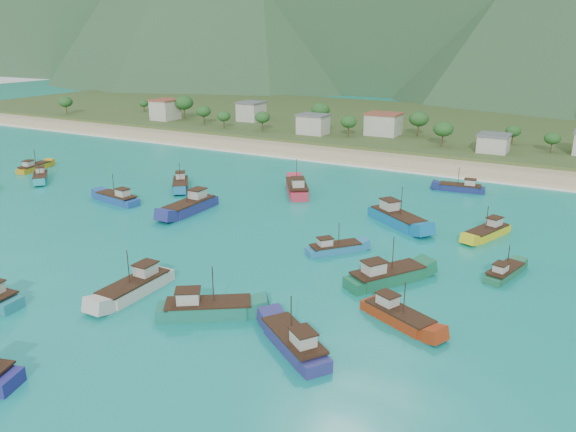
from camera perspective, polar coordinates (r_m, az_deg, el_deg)
The scene contains 22 objects.
ground at distance 81.01m, azimuth -9.34°, elevation -4.95°, with size 600.00×600.00×0.00m, color #0B7D7F.
beach at distance 148.28m, azimuth 9.75°, elevation 5.60°, with size 400.00×18.00×1.20m, color beige.
land at distance 206.00m, azimuth 15.49°, elevation 8.66°, with size 400.00×110.00×2.40m, color #385123.
surf_line at distance 139.54m, azimuth 8.44°, elevation 4.89°, with size 400.00×2.50×0.08m, color white.
village at distance 167.01m, azimuth 15.67°, elevation 8.20°, with size 204.43×25.13×7.42m.
vegetation at distance 172.45m, azimuth 10.43°, elevation 9.02°, with size 275.33×25.63×8.87m.
boat_0 at distance 84.57m, azimuth 4.74°, elevation -3.37°, with size 7.44×8.11×5.03m.
boat_1 at distance 104.88m, azimuth -9.88°, elevation 0.94°, with size 3.72×12.41×7.32m.
boat_2 at distance 148.28m, azimuth -24.38°, elevation 4.48°, with size 4.44×9.55×5.44m.
boat_3 at distance 121.62m, azimuth -10.85°, elevation 3.14°, with size 8.59×9.84×5.99m.
boat_4 at distance 75.33m, azimuth 9.95°, elevation -6.12°, with size 9.04×11.39×6.73m.
boat_6 at distance 59.61m, azimuth 0.67°, elevation -12.82°, with size 10.42×8.64×6.24m.
boat_9 at distance 98.28m, azimuth 11.00°, elevation -0.29°, with size 12.30×10.23×7.37m.
boat_10 at distance 73.89m, azimuth -15.24°, elevation -7.03°, with size 3.36×11.12×6.56m.
boat_11 at distance 81.55m, azimuth 21.12°, elevation -5.47°, with size 4.42×8.37×4.75m.
boat_12 at distance 115.34m, azimuth 0.92°, elevation 2.78°, with size 9.91×12.48×7.38m.
boat_16 at distance 122.38m, azimuth 17.17°, elevation 2.70°, with size 9.48×3.84×5.45m.
boat_17 at distance 113.98m, azimuth -16.95°, elevation 1.67°, with size 10.53×4.49×6.03m.
boat_18 at distance 96.24m, azimuth 19.63°, elevation -1.62°, with size 5.96×10.07×5.71m.
boat_23 at distance 66.02m, azimuth 11.11°, elevation -10.02°, with size 9.78×6.52×5.60m.
boat_27 at distance 66.73m, azimuth -8.27°, elevation -9.37°, with size 11.05×8.88×6.56m.
boat_28 at distance 137.29m, azimuth -23.84°, elevation 3.57°, with size 8.85×8.14×5.50m.
Camera 1 is at (46.94, -58.12, 31.33)m, focal length 35.00 mm.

